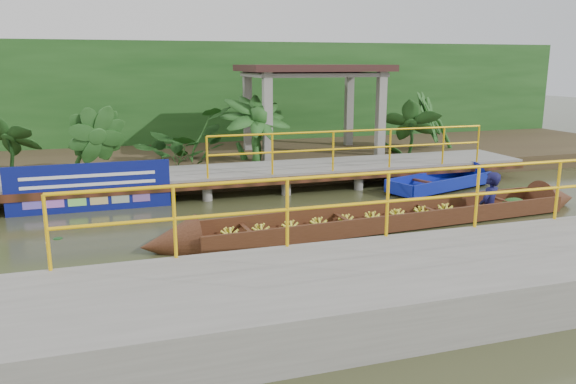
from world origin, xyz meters
name	(u,v)px	position (x,y,z in m)	size (l,w,h in m)	color
ground	(279,227)	(0.00, 0.00, 0.00)	(80.00, 80.00, 0.00)	#2F341A
land_strip	(213,158)	(0.00, 7.50, 0.23)	(30.00, 8.00, 0.45)	#36291B
far_dock	(241,173)	(0.02, 3.43, 0.48)	(16.00, 2.06, 1.66)	slate
near_dock	(437,283)	(1.00, -4.20, 0.30)	(18.00, 2.40, 1.73)	slate
pavilion	(312,77)	(3.00, 6.30, 2.82)	(4.40, 3.00, 3.00)	slate
foliage_backdrop	(199,99)	(0.00, 10.00, 2.00)	(30.00, 0.80, 4.00)	#184315
vendor_boat	(402,213)	(2.48, -0.55, 0.23)	(10.06, 1.66, 2.13)	#391D0F
moored_blue_boat	(460,180)	(5.83, 2.31, 0.15)	(3.73, 2.02, 0.86)	#0C1A8E
blue_banner	(90,187)	(-3.66, 2.48, 0.56)	(3.52, 0.04, 1.10)	navy
tropical_plants	(245,127)	(0.57, 5.30, 1.45)	(14.59, 1.59, 1.99)	#184315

